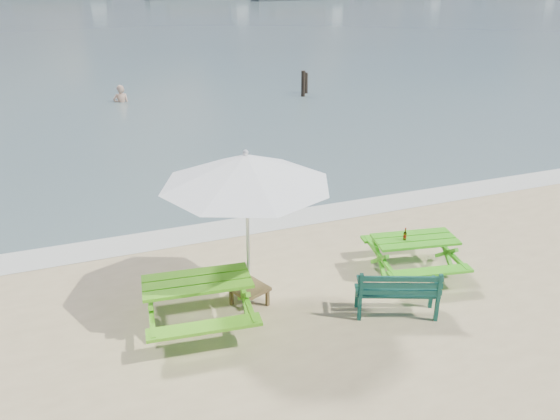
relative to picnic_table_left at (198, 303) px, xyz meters
name	(u,v)px	position (x,y,z in m)	size (l,w,h in m)	color
sea	(85,10)	(2.22, 83.55, -0.37)	(300.00, 300.00, 0.00)	slate
foam_strip	(266,222)	(2.22, 3.15, -0.37)	(22.00, 0.90, 0.01)	silver
picnic_table_left	(198,303)	(0.00, 0.00, 0.00)	(1.81, 1.97, 0.78)	#57B71B
picnic_table_right	(413,256)	(3.98, 0.16, -0.04)	(1.73, 1.86, 0.70)	#43BA1C
park_bench	(396,300)	(2.99, -0.85, -0.13)	(1.36, 0.87, 0.80)	#104337
side_table	(249,296)	(0.88, 0.21, -0.19)	(0.68, 0.68, 0.34)	brown
patio_umbrella	(246,170)	(0.88, 0.21, 1.99)	(3.41, 3.41, 2.60)	silver
beer_bottle	(405,236)	(3.76, 0.18, 0.40)	(0.06, 0.06, 0.23)	brown
swimmer	(122,106)	(0.56, 16.84, -0.56)	(0.68, 0.47, 1.81)	tan
mooring_pilings	(304,86)	(8.37, 15.38, 0.05)	(0.57, 0.77, 1.32)	black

